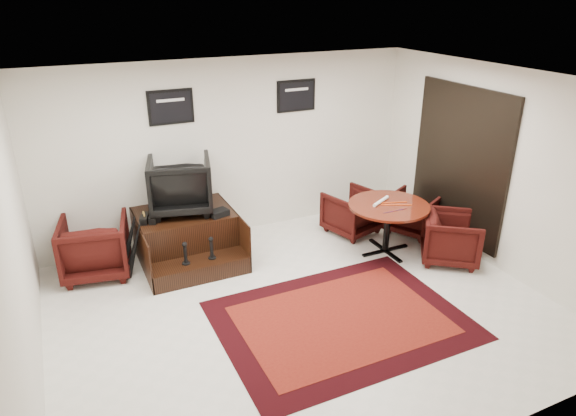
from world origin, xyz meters
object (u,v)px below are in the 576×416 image
object	(u,v)px
shine_podium	(187,238)
table_chair_window	(414,211)
armchair_side	(95,244)
meeting_table	(388,210)
shine_chair	(180,182)
table_chair_corner	(451,236)
table_chair_back	(352,210)

from	to	relation	value
shine_podium	table_chair_window	xyz separation A→B (m)	(3.58, -0.69, 0.04)
armchair_side	meeting_table	world-z (taller)	armchair_side
shine_chair	shine_podium	bearing A→B (deg)	104.24
table_chair_window	table_chair_corner	distance (m)	1.02
shine_podium	table_chair_corner	size ratio (longest dim) A/B	1.78
armchair_side	table_chair_back	distance (m)	3.96
meeting_table	table_chair_window	bearing A→B (deg)	25.78
shine_podium	table_chair_corner	world-z (taller)	table_chair_corner
table_chair_corner	meeting_table	bearing A→B (deg)	84.10
shine_chair	table_chair_back	xyz separation A→B (m)	(2.67, -0.41, -0.77)
shine_chair	armchair_side	world-z (taller)	shine_chair
shine_podium	table_chair_back	distance (m)	2.69
meeting_table	table_chair_window	xyz separation A→B (m)	(0.80, 0.39, -0.32)
table_chair_corner	table_chair_back	bearing A→B (deg)	65.16
shine_podium	table_chair_corner	xyz separation A→B (m)	(3.47, -1.71, 0.07)
shine_chair	table_chair_corner	world-z (taller)	shine_chair
shine_podium	table_chair_back	bearing A→B (deg)	-5.57
meeting_table	shine_podium	bearing A→B (deg)	158.75
table_chair_back	table_chair_window	xyz separation A→B (m)	(0.91, -0.43, -0.02)
table_chair_window	table_chair_corner	xyz separation A→B (m)	(-0.12, -1.01, 0.03)
shine_chair	meeting_table	xyz separation A→B (m)	(2.78, -1.23, -0.47)
shine_chair	table_chair_window	xyz separation A→B (m)	(3.58, -0.84, -0.79)
table_chair_back	armchair_side	bearing A→B (deg)	-21.24
shine_chair	table_chair_corner	distance (m)	4.00
table_chair_corner	armchair_side	bearing A→B (deg)	105.52
shine_podium	table_chair_back	xyz separation A→B (m)	(2.67, -0.26, 0.06)
shine_chair	table_chair_window	bearing A→B (deg)	-178.93
table_chair_window	shine_chair	bearing A→B (deg)	48.54
shine_podium	table_chair_window	distance (m)	3.65
shine_podium	shine_chair	xyz separation A→B (m)	(0.00, 0.14, 0.83)
shine_podium	meeting_table	bearing A→B (deg)	-21.25
shine_podium	shine_chair	distance (m)	0.84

